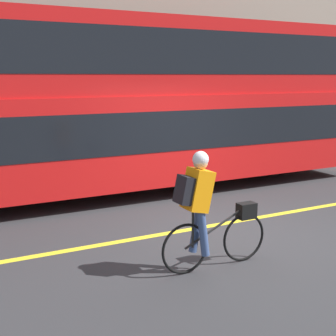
{
  "coord_description": "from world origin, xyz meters",
  "views": [
    {
      "loc": [
        -4.47,
        -6.3,
        2.57
      ],
      "look_at": [
        -0.76,
        0.76,
        1.0
      ],
      "focal_mm": 50.0,
      "sensor_mm": 36.0,
      "label": 1
    }
  ],
  "objects_px": {
    "trash_bin": "(39,155)",
    "cyclist_on_bike": "(205,207)",
    "bus": "(141,98)",
    "street_sign_post": "(113,120)"
  },
  "relations": [
    {
      "from": "cyclist_on_bike",
      "to": "street_sign_post",
      "type": "bearing_deg",
      "value": 79.06
    },
    {
      "from": "bus",
      "to": "trash_bin",
      "type": "bearing_deg",
      "value": 130.22
    },
    {
      "from": "cyclist_on_bike",
      "to": "trash_bin",
      "type": "bearing_deg",
      "value": 96.05
    },
    {
      "from": "bus",
      "to": "street_sign_post",
      "type": "distance_m",
      "value": 2.26
    },
    {
      "from": "trash_bin",
      "to": "cyclist_on_bike",
      "type": "bearing_deg",
      "value": -83.95
    },
    {
      "from": "street_sign_post",
      "to": "cyclist_on_bike",
      "type": "bearing_deg",
      "value": -100.94
    },
    {
      "from": "bus",
      "to": "cyclist_on_bike",
      "type": "xyz_separation_m",
      "value": [
        -1.13,
        -4.49,
        -1.22
      ]
    },
    {
      "from": "cyclist_on_bike",
      "to": "street_sign_post",
      "type": "xyz_separation_m",
      "value": [
        1.29,
        6.65,
        0.55
      ]
    },
    {
      "from": "bus",
      "to": "street_sign_post",
      "type": "height_order",
      "value": "bus"
    },
    {
      "from": "cyclist_on_bike",
      "to": "trash_bin",
      "type": "relative_size",
      "value": 1.56
    }
  ]
}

